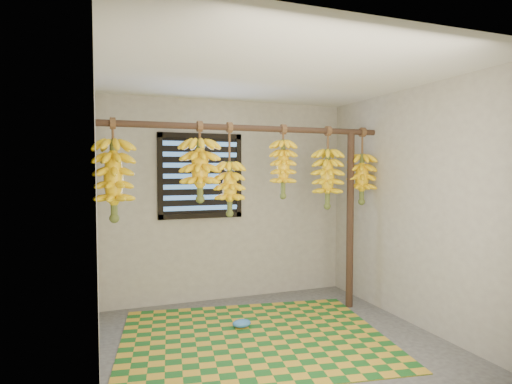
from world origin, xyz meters
name	(u,v)px	position (x,y,z in m)	size (l,w,h in m)	color
floor	(277,345)	(0.00, 0.00, -0.01)	(3.00, 3.00, 0.01)	#434343
ceiling	(278,74)	(0.00, 0.00, 2.40)	(3.00, 3.00, 0.01)	silver
wall_back	(229,200)	(0.00, 1.50, 1.20)	(3.00, 0.01, 2.40)	gray
wall_left	(96,219)	(-1.50, 0.00, 1.20)	(0.01, 3.00, 2.40)	gray
wall_right	(415,207)	(1.50, 0.00, 1.20)	(0.01, 3.00, 2.40)	gray
window	(201,176)	(-0.35, 1.48, 1.50)	(1.00, 0.04, 1.00)	black
hanging_pole	(251,128)	(0.00, 0.70, 2.00)	(0.06, 0.06, 3.00)	#422B1E
support_post	(350,220)	(1.20, 0.70, 1.00)	(0.08, 0.08, 2.00)	#422B1E
woven_mat	(254,338)	(-0.15, 0.21, 0.01)	(2.42, 1.94, 0.01)	#1A581E
plastic_bag	(242,323)	(-0.17, 0.49, 0.05)	(0.19, 0.14, 0.08)	#3376C1
banana_bunch_a	(114,180)	(-1.35, 0.70, 1.48)	(0.34, 0.34, 0.95)	brown
banana_bunch_b	(200,170)	(-0.54, 0.70, 1.57)	(0.37, 0.37, 0.79)	brown
banana_bunch_c	(230,188)	(-0.23, 0.70, 1.38)	(0.31, 0.31, 0.94)	brown
banana_bunch_d	(283,169)	(0.36, 0.70, 1.58)	(0.27, 0.27, 0.78)	brown
banana_bunch_e	(328,179)	(0.90, 0.70, 1.48)	(0.34, 0.34, 0.90)	brown
banana_bunch_f	(362,179)	(1.35, 0.70, 1.47)	(0.31, 0.31, 0.86)	brown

